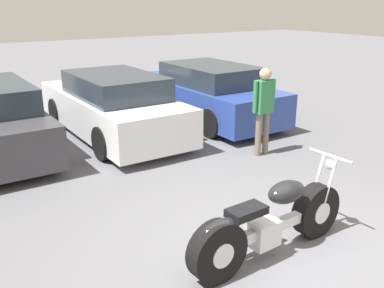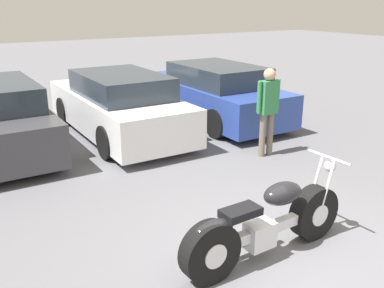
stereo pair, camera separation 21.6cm
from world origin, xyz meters
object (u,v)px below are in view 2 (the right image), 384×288
Objects in this scene: motorcycle at (265,225)px; parked_car_blue at (212,93)px; person_standing at (268,105)px; parked_car_white at (118,105)px.

parked_car_blue is at bearing 61.50° from motorcycle.
person_standing reaches higher than parked_car_blue.
parked_car_white reaches higher than motorcycle.
person_standing is at bearing 48.84° from motorcycle.
motorcycle is at bearing -118.50° from parked_car_blue.
parked_car_blue reaches higher than motorcycle.
person_standing is (1.85, -2.75, 0.34)m from parked_car_white.
parked_car_white is at bearing 123.98° from person_standing.
parked_car_blue is at bearing -0.20° from parked_car_white.
parked_car_white is at bearing 85.23° from motorcycle.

